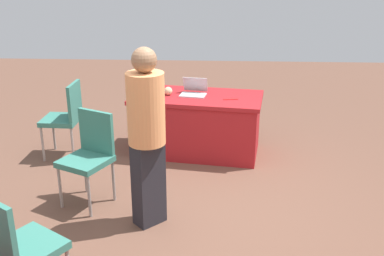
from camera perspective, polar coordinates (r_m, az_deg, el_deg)
ground_plane at (r=4.70m, az=0.14°, el=-10.44°), size 14.40×14.40×0.00m
table_foreground at (r=5.95m, az=0.60°, el=0.52°), size 1.73×1.06×0.77m
chair_near_front at (r=5.96m, az=-15.36°, el=1.60°), size 0.45×0.45×0.97m
chair_tucked_right at (r=4.78m, az=-12.59°, el=-2.96°), size 0.59×0.59×0.96m
chair_back_row at (r=3.46m, az=-20.97°, el=-13.36°), size 0.61×0.61×0.98m
person_presenter at (r=4.15m, az=-5.64°, el=-0.27°), size 0.48×0.48×1.70m
laptop_silver at (r=5.85m, az=0.21°, el=4.52°), size 0.36×0.34×0.21m
yarn_ball at (r=5.85m, az=-2.97°, el=4.60°), size 0.11×0.11×0.11m
scissors_red at (r=5.69m, az=4.80°, el=3.59°), size 0.18×0.07×0.01m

